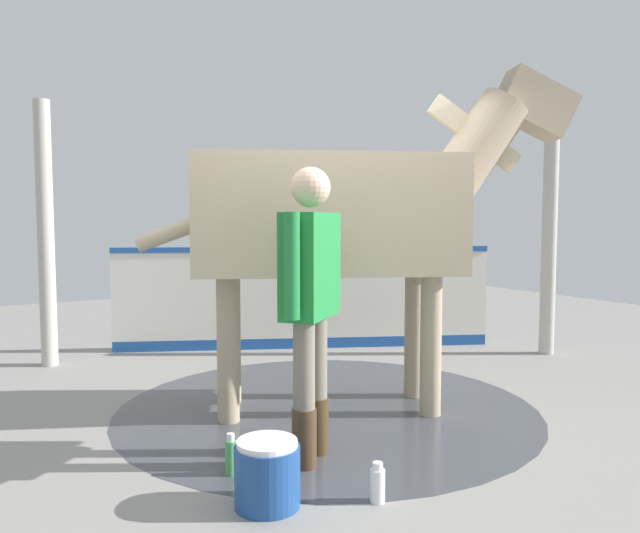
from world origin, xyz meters
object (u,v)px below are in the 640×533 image
horse (345,214)px  handler (311,291)px  bottle_spray (231,456)px  wash_bucket (267,474)px  bottle_shampoo (378,484)px

horse → handler: bearing=-109.3°
bottle_spray → handler: bearing=85.2°
horse → handler: size_ratio=1.77×
wash_bucket → bottle_spray: 0.46m
handler → wash_bucket: (0.41, -0.50, -0.87)m
bottle_spray → wash_bucket: bearing=1.5°
horse → handler: (0.77, -0.75, -0.47)m
horse → bottle_shampoo: (1.44, -0.74, -1.42)m
bottle_shampoo → bottle_spray: bottle_spray is taller
bottle_shampoo → bottle_spray: (-0.71, -0.52, 0.01)m
bottle_shampoo → bottle_spray: size_ratio=0.87×
horse → bottle_spray: 2.02m
wash_bucket → bottle_shampoo: wash_bucket is taller
horse → handler: 1.17m
wash_bucket → bottle_spray: (-0.45, -0.01, -0.06)m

